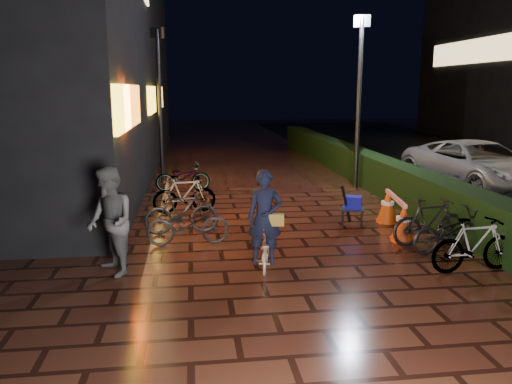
{
  "coord_description": "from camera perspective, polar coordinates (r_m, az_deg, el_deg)",
  "views": [
    {
      "loc": [
        -2.15,
        -8.37,
        2.97
      ],
      "look_at": [
        -1.0,
        0.55,
        1.1
      ],
      "focal_mm": 35.0,
      "sensor_mm": 36.0,
      "label": 1
    }
  ],
  "objects": [
    {
      "name": "bystander_person",
      "position": [
        8.29,
        -16.34,
        -3.29
      ],
      "size": [
        1.0,
        1.07,
        1.77
      ],
      "primitive_type": "imported",
      "rotation": [
        0.0,
        0.0,
        -1.08
      ],
      "color": "#59595B",
      "rests_on": "ground"
    },
    {
      "name": "lamp_post_sf",
      "position": [
        16.53,
        -10.95,
        10.47
      ],
      "size": [
        0.46,
        0.23,
        4.85
      ],
      "color": "black",
      "rests_on": "ground"
    },
    {
      "name": "van",
      "position": [
        16.32,
        23.96,
        2.81
      ],
      "size": [
        2.97,
        5.41,
        1.44
      ],
      "primitive_type": "imported",
      "rotation": [
        0.0,
        0.0,
        0.12
      ],
      "color": "#A2A1A6",
      "rests_on": "ground"
    },
    {
      "name": "cyclist",
      "position": [
        8.3,
        1.01,
        -4.67
      ],
      "size": [
        0.64,
        1.22,
        1.68
      ],
      "color": "silver",
      "rests_on": "ground"
    },
    {
      "name": "traffic_barrier",
      "position": [
        10.96,
        15.58,
        -2.4
      ],
      "size": [
        0.7,
        1.86,
        0.76
      ],
      "color": "red",
      "rests_on": "ground"
    },
    {
      "name": "ground",
      "position": [
        9.13,
        6.73,
        -7.31
      ],
      "size": [
        80.0,
        80.0,
        0.0
      ],
      "primitive_type": "plane",
      "color": "#381911",
      "rests_on": "ground"
    },
    {
      "name": "parked_bikes_storefront",
      "position": [
        11.83,
        -8.22,
        -0.74
      ],
      "size": [
        1.79,
        5.94,
        0.92
      ],
      "color": "black",
      "rests_on": "ground"
    },
    {
      "name": "cart_assembly",
      "position": [
        11.13,
        10.93,
        -1.35
      ],
      "size": [
        0.67,
        0.57,
        0.95
      ],
      "color": "black",
      "rests_on": "ground"
    },
    {
      "name": "lamp_post_hedge",
      "position": [
        15.27,
        11.69,
        10.75
      ],
      "size": [
        0.48,
        0.16,
        5.04
      ],
      "color": "black",
      "rests_on": "ground"
    },
    {
      "name": "parked_bikes_hedge",
      "position": [
        9.65,
        21.34,
        -4.26
      ],
      "size": [
        1.78,
        2.05,
        0.92
      ],
      "color": "black",
      "rests_on": "ground"
    },
    {
      "name": "hedge",
      "position": [
        17.43,
        10.97,
        3.37
      ],
      "size": [
        0.7,
        20.0,
        1.0
      ],
      "primitive_type": "cube",
      "color": "black",
      "rests_on": "ground"
    }
  ]
}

